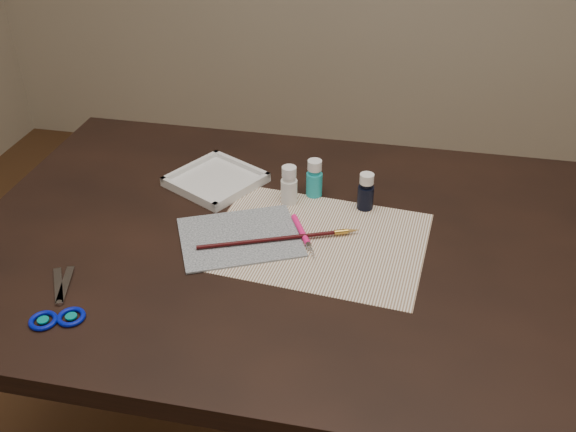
% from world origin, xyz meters
% --- Properties ---
extents(table, '(1.30, 0.90, 0.75)m').
position_xyz_m(table, '(0.00, 0.00, 0.38)').
color(table, black).
rests_on(table, ground).
extents(paper, '(0.45, 0.36, 0.00)m').
position_xyz_m(paper, '(0.06, -0.00, 0.75)').
color(paper, white).
rests_on(paper, table).
extents(canvas, '(0.29, 0.27, 0.00)m').
position_xyz_m(canvas, '(-0.09, -0.02, 0.75)').
color(canvas, black).
rests_on(canvas, paper).
extents(paint_bottle_white, '(0.04, 0.04, 0.09)m').
position_xyz_m(paint_bottle_white, '(-0.02, 0.13, 0.79)').
color(paint_bottle_white, white).
rests_on(paint_bottle_white, table).
extents(paint_bottle_cyan, '(0.04, 0.04, 0.09)m').
position_xyz_m(paint_bottle_cyan, '(0.02, 0.17, 0.79)').
color(paint_bottle_cyan, '#1EAAB3').
rests_on(paint_bottle_cyan, table).
extents(paint_bottle_navy, '(0.04, 0.04, 0.08)m').
position_xyz_m(paint_bottle_navy, '(0.14, 0.14, 0.79)').
color(paint_bottle_navy, black).
rests_on(paint_bottle_navy, table).
extents(paintbrush, '(0.31, 0.14, 0.01)m').
position_xyz_m(paintbrush, '(-0.01, -0.02, 0.76)').
color(paintbrush, black).
rests_on(paintbrush, canvas).
extents(craft_knife, '(0.08, 0.14, 0.01)m').
position_xyz_m(craft_knife, '(0.03, -0.00, 0.76)').
color(craft_knife, '#FF1A78').
rests_on(craft_knife, paper).
extents(scissors, '(0.18, 0.21, 0.01)m').
position_xyz_m(scissors, '(-0.36, -0.27, 0.75)').
color(scissors, silver).
rests_on(scissors, table).
extents(palette_tray, '(0.24, 0.24, 0.02)m').
position_xyz_m(palette_tray, '(-0.20, 0.17, 0.76)').
color(palette_tray, silver).
rests_on(palette_tray, table).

